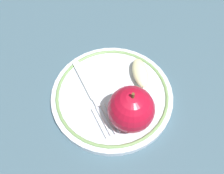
# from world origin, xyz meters

# --- Properties ---
(ground_plane) EXTENTS (2.00, 2.00, 0.00)m
(ground_plane) POSITION_xyz_m (0.00, 0.00, 0.00)
(ground_plane) COLOR #3C5666
(plate) EXTENTS (0.22, 0.22, 0.02)m
(plate) POSITION_xyz_m (0.02, 0.01, 0.01)
(plate) COLOR silver
(plate) RESTS_ON ground_plane
(apple_red_whole) EXTENTS (0.07, 0.07, 0.08)m
(apple_red_whole) POSITION_xyz_m (0.05, 0.06, 0.05)
(apple_red_whole) COLOR #AF0E26
(apple_red_whole) RESTS_ON plate
(apple_slice_front) EXTENTS (0.07, 0.06, 0.02)m
(apple_slice_front) POSITION_xyz_m (-0.04, 0.04, 0.03)
(apple_slice_front) COLOR beige
(apple_slice_front) RESTS_ON plate
(fork) EXTENTS (0.12, 0.14, 0.00)m
(fork) POSITION_xyz_m (0.04, -0.02, 0.02)
(fork) COLOR silver
(fork) RESTS_ON plate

